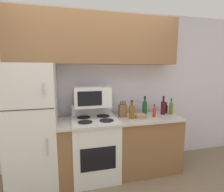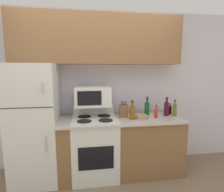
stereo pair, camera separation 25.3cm
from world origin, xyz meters
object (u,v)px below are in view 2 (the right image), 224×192
object	(u,v)px
stove	(95,147)
bottle_soy_sauce	(170,110)
bowl	(141,117)
bottle_wine_green	(147,108)
bottle_hot_sauce	(156,113)
knife_block	(124,111)
microwave	(93,96)
bottle_wine_red	(166,108)
bottle_whiskey	(132,112)
refrigerator	(36,124)
bottle_olive_oil	(175,109)

from	to	relation	value
stove	bottle_soy_sauce	world-z (taller)	bottle_soy_sauce
bowl	bottle_wine_green	world-z (taller)	bottle_wine_green
stove	bottle_hot_sauce	xyz separation A→B (m)	(0.92, -0.05, 0.50)
knife_block	bottle_soy_sauce	xyz separation A→B (m)	(0.79, 0.06, -0.03)
microwave	bottle_soy_sauce	size ratio (longest dim) A/B	2.94
bowl	bottle_wine_red	world-z (taller)	bottle_wine_red
stove	bottle_wine_red	xyz separation A→B (m)	(1.15, 0.07, 0.54)
knife_block	bottle_hot_sauce	size ratio (longest dim) A/B	1.25
stove	knife_block	size ratio (longest dim) A/B	4.28
bottle_wine_green	bottle_soy_sauce	bearing A→B (deg)	2.03
microwave	knife_block	world-z (taller)	microwave
microwave	bottle_wine_red	world-z (taller)	microwave
knife_block	bottle_hot_sauce	xyz separation A→B (m)	(0.47, -0.14, -0.02)
microwave	knife_block	xyz separation A→B (m)	(0.47, -0.02, -0.23)
stove	bowl	world-z (taller)	stove
knife_block	bowl	bearing A→B (deg)	-29.39
knife_block	bottle_whiskey	bearing A→B (deg)	-55.97
refrigerator	stove	xyz separation A→B (m)	(0.84, -0.06, -0.38)
bowl	knife_block	bearing A→B (deg)	150.61
bowl	bottle_whiskey	size ratio (longest dim) A/B	0.66
knife_block	bowl	size ratio (longest dim) A/B	1.35
bottle_whiskey	bowl	bearing A→B (deg)	2.45
bowl	bottle_soy_sauce	size ratio (longest dim) A/B	1.03
refrigerator	bowl	world-z (taller)	refrigerator
refrigerator	bottle_hot_sauce	bearing A→B (deg)	-3.40
bottle_olive_oil	bottle_soy_sauce	xyz separation A→B (m)	(-0.02, 0.11, -0.03)
bottle_soy_sauce	bottle_wine_red	xyz separation A→B (m)	(-0.10, -0.08, 0.05)
bowl	bottle_olive_oil	world-z (taller)	bottle_olive_oil
bottle_wine_green	knife_block	bearing A→B (deg)	-173.35
bottle_hot_sauce	bottle_soy_sauce	xyz separation A→B (m)	(0.32, 0.20, -0.01)
bowl	bottle_hot_sauce	world-z (taller)	bottle_hot_sauce
refrigerator	bottle_hot_sauce	world-z (taller)	refrigerator
stove	bottle_wine_green	world-z (taller)	bottle_wine_green
bottle_whiskey	refrigerator	bearing A→B (deg)	175.42
stove	bottle_hot_sauce	world-z (taller)	bottle_hot_sauce
bottle_hot_sauce	bottle_olive_oil	distance (m)	0.36
bottle_soy_sauce	bottle_wine_green	size ratio (longest dim) A/B	0.60
bottle_hot_sauce	bottle_olive_oil	world-z (taller)	bottle_olive_oil
refrigerator	bottle_wine_red	distance (m)	1.99
bottle_wine_red	refrigerator	bearing A→B (deg)	-179.64
microwave	bowl	world-z (taller)	microwave
refrigerator	bottle_wine_red	size ratio (longest dim) A/B	5.67
stove	bottle_wine_green	bearing A→B (deg)	9.19
bottle_olive_oil	stove	bearing A→B (deg)	-178.29
refrigerator	bottle_soy_sauce	size ratio (longest dim) A/B	9.45
bottle_whiskey	stove	bearing A→B (deg)	174.58
knife_block	bottle_wine_red	size ratio (longest dim) A/B	0.83
bottle_soy_sauce	bottle_wine_green	world-z (taller)	bottle_wine_green
microwave	bottle_whiskey	bearing A→B (deg)	-16.25
refrigerator	bottle_wine_green	size ratio (longest dim) A/B	5.67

